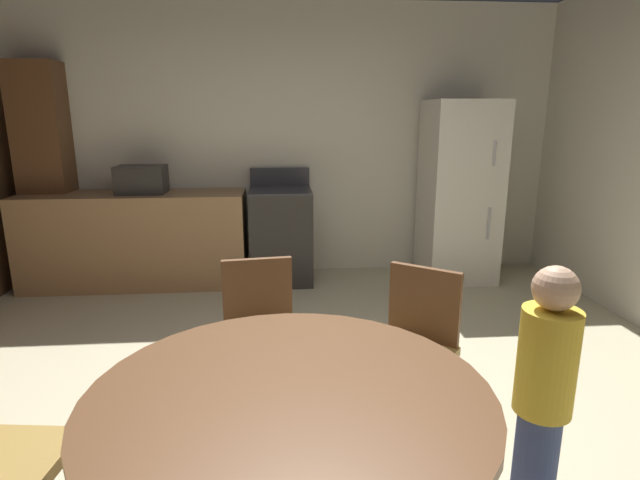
{
  "coord_description": "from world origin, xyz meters",
  "views": [
    {
      "loc": [
        -0.12,
        -2.34,
        1.63
      ],
      "look_at": [
        0.17,
        1.14,
        0.75
      ],
      "focal_mm": 28.29,
      "sensor_mm": 36.0,
      "label": 1
    }
  ],
  "objects_px": {
    "oven_range": "(281,235)",
    "microwave": "(142,179)",
    "refrigerator": "(459,192)",
    "dining_table": "(290,433)",
    "person_child": "(543,392)",
    "chair_northeast": "(414,342)",
    "chair_north": "(260,331)"
  },
  "relations": [
    {
      "from": "oven_range",
      "to": "refrigerator",
      "type": "distance_m",
      "value": 1.81
    },
    {
      "from": "microwave",
      "to": "refrigerator",
      "type": "bearing_deg",
      "value": -0.94
    },
    {
      "from": "oven_range",
      "to": "chair_northeast",
      "type": "height_order",
      "value": "oven_range"
    },
    {
      "from": "refrigerator",
      "to": "microwave",
      "type": "height_order",
      "value": "refrigerator"
    },
    {
      "from": "person_child",
      "to": "oven_range",
      "type": "bearing_deg",
      "value": -85.2
    },
    {
      "from": "oven_range",
      "to": "chair_north",
      "type": "distance_m",
      "value": 2.35
    },
    {
      "from": "refrigerator",
      "to": "person_child",
      "type": "relative_size",
      "value": 1.61
    },
    {
      "from": "oven_range",
      "to": "refrigerator",
      "type": "relative_size",
      "value": 0.62
    },
    {
      "from": "oven_range",
      "to": "person_child",
      "type": "relative_size",
      "value": 1.01
    },
    {
      "from": "microwave",
      "to": "chair_north",
      "type": "relative_size",
      "value": 0.51
    },
    {
      "from": "dining_table",
      "to": "person_child",
      "type": "xyz_separation_m",
      "value": [
        0.99,
        0.22,
        -0.03
      ]
    },
    {
      "from": "oven_range",
      "to": "person_child",
      "type": "height_order",
      "value": "oven_range"
    },
    {
      "from": "dining_table",
      "to": "chair_north",
      "type": "relative_size",
      "value": 1.52
    },
    {
      "from": "refrigerator",
      "to": "dining_table",
      "type": "xyz_separation_m",
      "value": [
        -1.76,
        -3.35,
        -0.27
      ]
    },
    {
      "from": "oven_range",
      "to": "person_child",
      "type": "xyz_separation_m",
      "value": [
        0.99,
        -3.19,
        0.11
      ]
    },
    {
      "from": "refrigerator",
      "to": "chair_northeast",
      "type": "height_order",
      "value": "refrigerator"
    },
    {
      "from": "chair_northeast",
      "to": "person_child",
      "type": "bearing_deg",
      "value": 65.39
    },
    {
      "from": "oven_range",
      "to": "chair_north",
      "type": "bearing_deg",
      "value": -93.22
    },
    {
      "from": "oven_range",
      "to": "microwave",
      "type": "bearing_deg",
      "value": -179.84
    },
    {
      "from": "refrigerator",
      "to": "chair_north",
      "type": "relative_size",
      "value": 2.02
    },
    {
      "from": "microwave",
      "to": "chair_northeast",
      "type": "relative_size",
      "value": 0.51
    },
    {
      "from": "oven_range",
      "to": "microwave",
      "type": "relative_size",
      "value": 2.5
    },
    {
      "from": "refrigerator",
      "to": "dining_table",
      "type": "relative_size",
      "value": 1.33
    },
    {
      "from": "microwave",
      "to": "person_child",
      "type": "distance_m",
      "value": 3.95
    },
    {
      "from": "microwave",
      "to": "dining_table",
      "type": "bearing_deg",
      "value": -69.1
    },
    {
      "from": "oven_range",
      "to": "microwave",
      "type": "xyz_separation_m",
      "value": [
        -1.3,
        -0.0,
        0.56
      ]
    },
    {
      "from": "microwave",
      "to": "chair_north",
      "type": "distance_m",
      "value": 2.67
    },
    {
      "from": "chair_north",
      "to": "person_child",
      "type": "relative_size",
      "value": 0.8
    },
    {
      "from": "dining_table",
      "to": "person_child",
      "type": "height_order",
      "value": "person_child"
    },
    {
      "from": "microwave",
      "to": "chair_northeast",
      "type": "distance_m",
      "value": 3.25
    },
    {
      "from": "microwave",
      "to": "dining_table",
      "type": "relative_size",
      "value": 0.33
    },
    {
      "from": "refrigerator",
      "to": "chair_north",
      "type": "bearing_deg",
      "value": -129.61
    }
  ]
}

